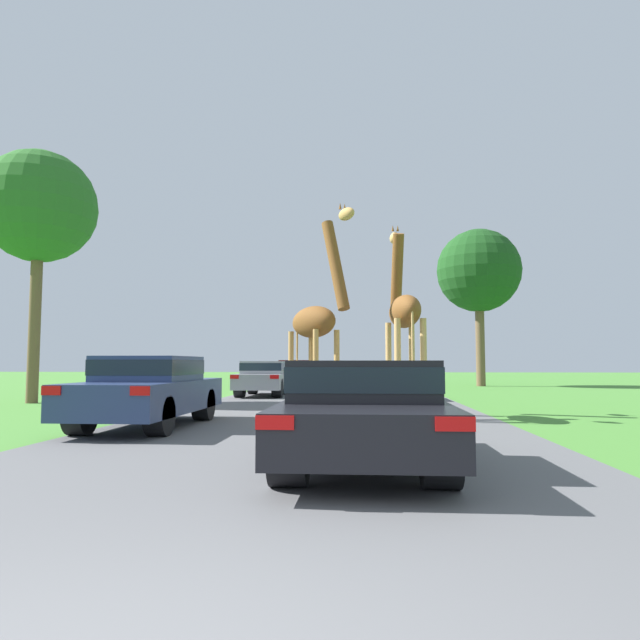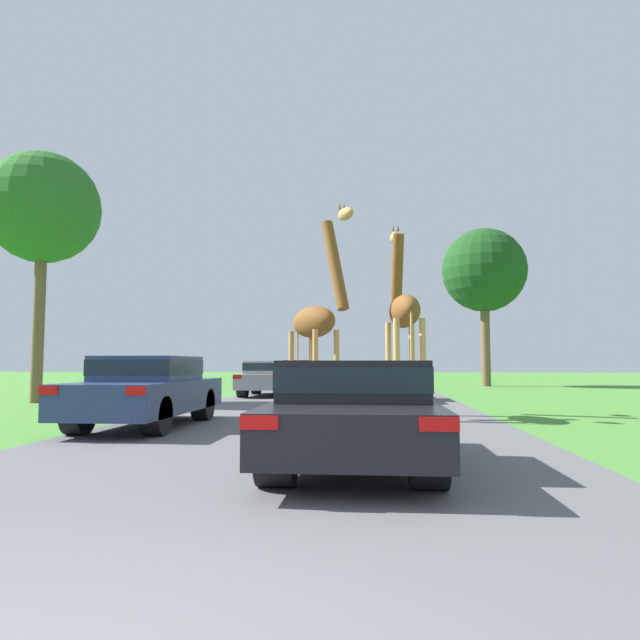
{
  "view_description": "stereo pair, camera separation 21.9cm",
  "coord_description": "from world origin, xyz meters",
  "px_view_note": "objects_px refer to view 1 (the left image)",
  "views": [
    {
      "loc": [
        1.09,
        -1.84,
        1.29
      ],
      "look_at": [
        -0.01,
        12.7,
        2.39
      ],
      "focal_mm": 32.0,
      "sensor_mm": 36.0,
      "label": 1
    },
    {
      "loc": [
        1.31,
        -1.82,
        1.29
      ],
      "look_at": [
        -0.01,
        12.7,
        2.39
      ],
      "focal_mm": 32.0,
      "sensor_mm": 36.0,
      "label": 2
    }
  ],
  "objects_px": {
    "car_far_ahead": "(264,377)",
    "tree_centre_back": "(39,208)",
    "car_queue_left": "(382,380)",
    "tree_left_edge": "(479,271)",
    "giraffe_companion": "(404,313)",
    "giraffe_near_road": "(317,318)",
    "car_queue_right": "(297,373)",
    "car_verge_right": "(149,388)",
    "car_lead_maroon": "(364,408)"
  },
  "relations": [
    {
      "from": "car_far_ahead",
      "to": "tree_centre_back",
      "type": "height_order",
      "value": "tree_centre_back"
    },
    {
      "from": "giraffe_companion",
      "to": "tree_centre_back",
      "type": "bearing_deg",
      "value": 155.84
    },
    {
      "from": "car_queue_right",
      "to": "car_lead_maroon",
      "type": "bearing_deg",
      "value": -81.18
    },
    {
      "from": "car_lead_maroon",
      "to": "car_queue_right",
      "type": "bearing_deg",
      "value": 98.82
    },
    {
      "from": "car_lead_maroon",
      "to": "tree_left_edge",
      "type": "distance_m",
      "value": 26.94
    },
    {
      "from": "tree_centre_back",
      "to": "car_verge_right",
      "type": "bearing_deg",
      "value": -45.39
    },
    {
      "from": "giraffe_companion",
      "to": "car_queue_right",
      "type": "height_order",
      "value": "giraffe_companion"
    },
    {
      "from": "giraffe_near_road",
      "to": "tree_centre_back",
      "type": "height_order",
      "value": "tree_centre_back"
    },
    {
      "from": "car_queue_left",
      "to": "car_verge_right",
      "type": "height_order",
      "value": "car_verge_right"
    },
    {
      "from": "car_queue_left",
      "to": "car_far_ahead",
      "type": "xyz_separation_m",
      "value": [
        -4.58,
        1.96,
        0.04
      ]
    },
    {
      "from": "giraffe_near_road",
      "to": "car_lead_maroon",
      "type": "xyz_separation_m",
      "value": [
        1.17,
        -7.08,
        -1.71
      ]
    },
    {
      "from": "giraffe_companion",
      "to": "car_queue_left",
      "type": "distance_m",
      "value": 6.88
    },
    {
      "from": "car_queue_left",
      "to": "tree_left_edge",
      "type": "height_order",
      "value": "tree_left_edge"
    },
    {
      "from": "tree_left_edge",
      "to": "car_queue_right",
      "type": "bearing_deg",
      "value": -159.37
    },
    {
      "from": "giraffe_near_road",
      "to": "car_far_ahead",
      "type": "xyz_separation_m",
      "value": [
        -2.74,
        8.03,
        -1.69
      ]
    },
    {
      "from": "car_far_ahead",
      "to": "tree_left_edge",
      "type": "distance_m",
      "value": 15.85
    },
    {
      "from": "giraffe_near_road",
      "to": "car_lead_maroon",
      "type": "relative_size",
      "value": 1.17
    },
    {
      "from": "car_far_ahead",
      "to": "car_queue_right",
      "type": "bearing_deg",
      "value": 85.33
    },
    {
      "from": "tree_left_edge",
      "to": "car_lead_maroon",
      "type": "bearing_deg",
      "value": -104.54
    },
    {
      "from": "car_queue_left",
      "to": "car_verge_right",
      "type": "xyz_separation_m",
      "value": [
        -5.01,
        -9.14,
        0.07
      ]
    },
    {
      "from": "car_queue_right",
      "to": "car_queue_left",
      "type": "distance_m",
      "value": 9.47
    },
    {
      "from": "tree_left_edge",
      "to": "tree_centre_back",
      "type": "distance_m",
      "value": 22.91
    },
    {
      "from": "car_lead_maroon",
      "to": "car_queue_right",
      "type": "height_order",
      "value": "car_queue_right"
    },
    {
      "from": "giraffe_companion",
      "to": "tree_centre_back",
      "type": "xyz_separation_m",
      "value": [
        -11.67,
        3.94,
        3.92
      ]
    },
    {
      "from": "car_lead_maroon",
      "to": "tree_centre_back",
      "type": "xyz_separation_m",
      "value": [
        -10.69,
        10.45,
        5.7
      ]
    },
    {
      "from": "giraffe_companion",
      "to": "car_queue_left",
      "type": "height_order",
      "value": "giraffe_companion"
    },
    {
      "from": "car_lead_maroon",
      "to": "car_queue_right",
      "type": "relative_size",
      "value": 0.99
    },
    {
      "from": "car_lead_maroon",
      "to": "tree_left_edge",
      "type": "relative_size",
      "value": 0.49
    },
    {
      "from": "car_far_ahead",
      "to": "tree_centre_back",
      "type": "distance_m",
      "value": 10.0
    },
    {
      "from": "giraffe_near_road",
      "to": "car_verge_right",
      "type": "bearing_deg",
      "value": 7.15
    },
    {
      "from": "car_queue_left",
      "to": "car_far_ahead",
      "type": "distance_m",
      "value": 4.99
    },
    {
      "from": "car_queue_right",
      "to": "car_verge_right",
      "type": "distance_m",
      "value": 17.73
    },
    {
      "from": "giraffe_near_road",
      "to": "tree_centre_back",
      "type": "xyz_separation_m",
      "value": [
        -9.52,
        3.37,
        3.99
      ]
    },
    {
      "from": "car_lead_maroon",
      "to": "car_far_ahead",
      "type": "height_order",
      "value": "car_far_ahead"
    },
    {
      "from": "giraffe_near_road",
      "to": "car_queue_right",
      "type": "height_order",
      "value": "giraffe_near_road"
    },
    {
      "from": "giraffe_companion",
      "to": "tree_left_edge",
      "type": "xyz_separation_m",
      "value": [
        5.63,
        18.95,
        4.02
      ]
    },
    {
      "from": "car_queue_right",
      "to": "car_queue_left",
      "type": "bearing_deg",
      "value": -64.74
    },
    {
      "from": "car_lead_maroon",
      "to": "car_far_ahead",
      "type": "xyz_separation_m",
      "value": [
        -3.91,
        15.11,
        0.02
      ]
    },
    {
      "from": "car_queue_right",
      "to": "car_verge_right",
      "type": "height_order",
      "value": "car_queue_right"
    },
    {
      "from": "giraffe_near_road",
      "to": "car_far_ahead",
      "type": "distance_m",
      "value": 8.65
    },
    {
      "from": "tree_left_edge",
      "to": "tree_centre_back",
      "type": "xyz_separation_m",
      "value": [
        -17.3,
        -15.02,
        -0.1
      ]
    },
    {
      "from": "car_verge_right",
      "to": "tree_centre_back",
      "type": "distance_m",
      "value": 10.66
    },
    {
      "from": "car_verge_right",
      "to": "tree_left_edge",
      "type": "relative_size",
      "value": 0.53
    },
    {
      "from": "giraffe_near_road",
      "to": "car_far_ahead",
      "type": "bearing_deg",
      "value": -108.14
    },
    {
      "from": "car_far_ahead",
      "to": "car_verge_right",
      "type": "distance_m",
      "value": 11.11
    },
    {
      "from": "tree_centre_back",
      "to": "car_far_ahead",
      "type": "bearing_deg",
      "value": 34.5
    },
    {
      "from": "car_lead_maroon",
      "to": "car_verge_right",
      "type": "height_order",
      "value": "car_verge_right"
    },
    {
      "from": "giraffe_companion",
      "to": "tree_left_edge",
      "type": "distance_m",
      "value": 20.17
    },
    {
      "from": "car_verge_right",
      "to": "car_far_ahead",
      "type": "bearing_deg",
      "value": 87.8
    },
    {
      "from": "giraffe_near_road",
      "to": "car_queue_left",
      "type": "relative_size",
      "value": 1.14
    }
  ]
}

